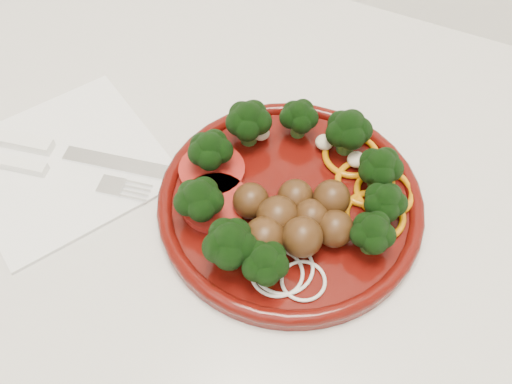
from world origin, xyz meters
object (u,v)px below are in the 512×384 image
at_px(plate, 292,197).
at_px(knife, 46,147).
at_px(fork, 30,167).
at_px(napkin, 65,163).

distance_m(plate, knife, 0.25).
bearing_deg(fork, napkin, 33.31).
relative_size(knife, fork, 1.13).
relative_size(napkin, fork, 0.97).
height_order(plate, fork, plate).
bearing_deg(fork, plate, 4.28).
height_order(napkin, knife, knife).
bearing_deg(napkin, knife, 168.67).
xyz_separation_m(plate, napkin, (-0.22, -0.05, -0.02)).
height_order(knife, fork, knife).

